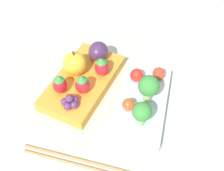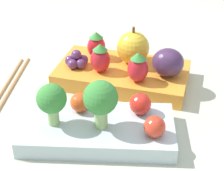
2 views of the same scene
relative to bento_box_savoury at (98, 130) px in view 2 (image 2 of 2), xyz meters
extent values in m
plane|color=#ADB7A3|center=(-0.01, -0.06, -0.01)|extent=(4.00, 4.00, 0.00)
cube|color=silver|center=(0.00, 0.00, 0.00)|extent=(0.20, 0.12, 0.02)
cube|color=orange|center=(-0.01, -0.14, 0.00)|extent=(0.21, 0.12, 0.02)
cylinder|color=#93B770|center=(0.05, 0.01, 0.02)|extent=(0.01, 0.01, 0.02)
sphere|color=#388438|center=(0.05, 0.01, 0.05)|extent=(0.04, 0.04, 0.04)
cylinder|color=#93B770|center=(0.00, 0.01, 0.02)|extent=(0.02, 0.02, 0.02)
sphere|color=#388438|center=(0.00, 0.01, 0.05)|extent=(0.04, 0.04, 0.04)
sphere|color=red|center=(-0.07, 0.01, 0.02)|extent=(0.03, 0.03, 0.03)
sphere|color=red|center=(-0.05, -0.03, 0.02)|extent=(0.03, 0.03, 0.03)
sphere|color=#DB4C1E|center=(0.03, -0.02, 0.02)|extent=(0.02, 0.02, 0.02)
sphere|color=gold|center=(-0.02, -0.16, 0.04)|extent=(0.05, 0.05, 0.05)
cylinder|color=brown|center=(-0.02, -0.16, 0.07)|extent=(0.00, 0.00, 0.01)
ellipsoid|color=red|center=(0.02, -0.12, 0.03)|extent=(0.03, 0.03, 0.04)
cone|color=#388438|center=(0.02, -0.12, 0.05)|extent=(0.02, 0.02, 0.01)
ellipsoid|color=red|center=(-0.03, -0.10, 0.03)|extent=(0.03, 0.03, 0.04)
cone|color=#388438|center=(-0.03, -0.10, 0.05)|extent=(0.02, 0.02, 0.01)
ellipsoid|color=red|center=(0.04, -0.16, 0.03)|extent=(0.03, 0.03, 0.04)
cone|color=#388438|center=(0.04, -0.16, 0.05)|extent=(0.02, 0.02, 0.01)
ellipsoid|color=#42284C|center=(-0.07, -0.13, 0.03)|extent=(0.05, 0.04, 0.04)
sphere|color=#562D5B|center=(0.08, -0.13, 0.02)|extent=(0.02, 0.02, 0.02)
sphere|color=#562D5B|center=(0.07, -0.12, 0.02)|extent=(0.02, 0.02, 0.02)
sphere|color=#562D5B|center=(0.06, -0.12, 0.02)|extent=(0.02, 0.02, 0.02)
sphere|color=#562D5B|center=(0.06, -0.14, 0.02)|extent=(0.02, 0.02, 0.02)
sphere|color=#562D5B|center=(0.07, -0.14, 0.02)|extent=(0.02, 0.02, 0.02)
sphere|color=#562D5B|center=(0.06, -0.13, 0.03)|extent=(0.02, 0.02, 0.02)
cylinder|color=#A37547|center=(0.16, -0.07, -0.01)|extent=(0.03, 0.21, 0.01)
cylinder|color=#A37547|center=(0.15, -0.07, -0.01)|extent=(0.03, 0.21, 0.01)
camera|label=1|loc=(0.37, 0.08, 0.50)|focal=50.00mm
camera|label=2|loc=(-0.09, 0.35, 0.30)|focal=60.00mm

